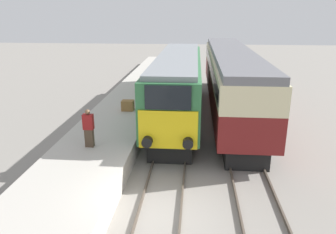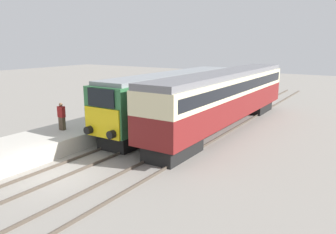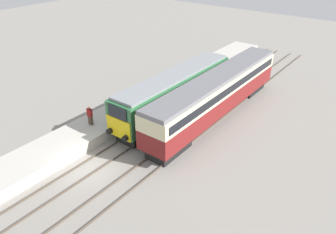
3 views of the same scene
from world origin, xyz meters
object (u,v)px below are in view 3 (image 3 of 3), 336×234
(locomotive, at_px, (175,91))
(luggage_crate, at_px, (140,100))
(passenger_carriage, at_px, (217,92))
(person_on_platform, at_px, (90,116))

(locomotive, distance_m, luggage_crate, 3.52)
(passenger_carriage, distance_m, person_on_platform, 11.32)
(passenger_carriage, relative_size, luggage_crate, 26.78)
(person_on_platform, bearing_deg, luggage_crate, 84.33)
(locomotive, relative_size, person_on_platform, 9.07)
(locomotive, height_order, person_on_platform, locomotive)
(locomotive, height_order, luggage_crate, locomotive)
(locomotive, xyz_separation_m, passenger_carriage, (3.40, 1.71, 0.27))
(locomotive, relative_size, luggage_crate, 21.73)
(passenger_carriage, distance_m, luggage_crate, 7.29)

